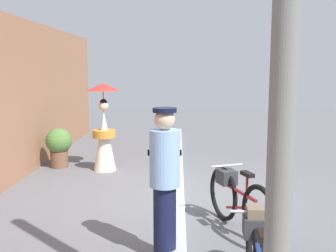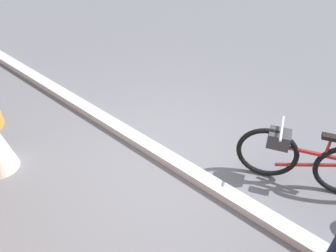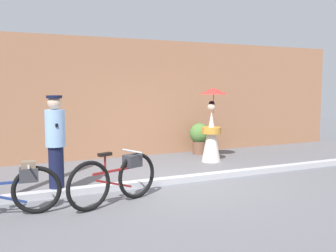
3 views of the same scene
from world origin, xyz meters
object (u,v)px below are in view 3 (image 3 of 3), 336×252
object	(u,v)px
person_with_parasol	(212,127)
bicycle_near_officer	(116,178)
bicycle_far_side	(4,189)
potted_plant_by_door	(200,136)
person_officer	(56,142)

from	to	relation	value
person_with_parasol	bicycle_near_officer	bearing A→B (deg)	-143.34
bicycle_near_officer	bicycle_far_side	xyz separation A→B (m)	(-1.66, 0.05, -0.01)
bicycle_near_officer	bicycle_far_side	bearing A→B (deg)	178.14
bicycle_far_side	potted_plant_by_door	xyz separation A→B (m)	(5.11, 3.37, 0.08)
bicycle_near_officer	potted_plant_by_door	xyz separation A→B (m)	(3.45, 3.42, 0.07)
bicycle_far_side	person_officer	xyz separation A→B (m)	(0.85, 0.90, 0.52)
bicycle_near_officer	person_officer	distance (m)	1.34
bicycle_far_side	potted_plant_by_door	world-z (taller)	potted_plant_by_door
bicycle_near_officer	potted_plant_by_door	world-z (taller)	potted_plant_by_door
bicycle_near_officer	person_officer	world-z (taller)	person_officer
person_with_parasol	bicycle_far_side	bearing A→B (deg)	-154.42
person_officer	potted_plant_by_door	world-z (taller)	person_officer
potted_plant_by_door	bicycle_near_officer	bearing A→B (deg)	-135.22
bicycle_near_officer	bicycle_far_side	size ratio (longest dim) A/B	0.93
bicycle_near_officer	person_officer	xyz separation A→B (m)	(-0.81, 0.95, 0.50)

